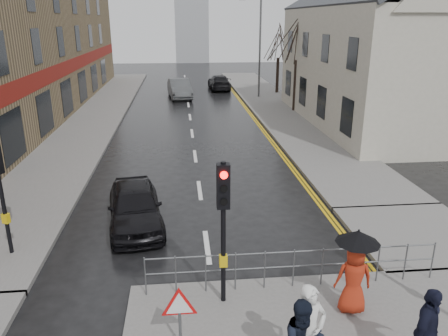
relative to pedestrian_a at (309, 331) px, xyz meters
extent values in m
plane|color=black|center=(-1.51, 2.13, -1.05)|extent=(120.00, 120.00, 0.00)
cube|color=#605E5B|center=(-8.01, 25.13, -0.98)|extent=(4.00, 44.00, 0.14)
cube|color=#605E5B|center=(4.99, 27.13, -0.98)|extent=(4.00, 40.00, 0.14)
cube|color=#605E5B|center=(4.99, 5.13, -0.98)|extent=(4.00, 4.20, 0.14)
cube|color=#89704F|center=(-13.51, 24.13, 3.95)|extent=(8.00, 42.00, 10.00)
cube|color=beige|center=(10.49, 20.13, 2.45)|extent=(9.00, 16.00, 7.00)
cube|color=#989BA0|center=(-0.01, 64.13, 7.95)|extent=(5.00, 5.00, 18.00)
cylinder|color=black|center=(-1.31, 2.33, 0.79)|extent=(0.11, 0.11, 3.40)
cube|color=black|center=(-1.31, 2.33, 1.94)|extent=(0.28, 0.22, 1.00)
cylinder|color=#FF0C07|center=(-1.31, 2.19, 2.24)|extent=(0.16, 0.04, 0.16)
cylinder|color=black|center=(-1.31, 2.19, 1.94)|extent=(0.16, 0.04, 0.16)
cylinder|color=black|center=(-1.31, 2.19, 1.64)|extent=(0.16, 0.04, 0.16)
cube|color=gold|center=(-1.31, 2.33, 0.14)|extent=(0.18, 0.14, 0.28)
cylinder|color=black|center=(-7.01, 5.13, 0.79)|extent=(0.11, 0.11, 3.40)
cylinder|color=black|center=(-6.96, 5.26, 1.64)|extent=(0.16, 0.09, 0.16)
cube|color=gold|center=(-7.01, 5.13, 0.14)|extent=(0.22, 0.19, 0.28)
cylinder|color=#595B5E|center=(-3.11, 2.73, -0.41)|extent=(0.04, 0.04, 1.00)
cylinder|color=#595B5E|center=(3.99, 2.73, -0.41)|extent=(0.04, 0.04, 1.00)
cylinder|color=#595B5E|center=(0.44, 2.73, 0.04)|extent=(7.10, 0.04, 0.04)
cylinder|color=#595B5E|center=(0.44, 2.73, -0.36)|extent=(7.10, 0.04, 0.04)
cylinder|color=#595B5E|center=(-2.31, 0.93, -0.49)|extent=(0.06, 0.06, 0.85)
cylinder|color=red|center=(-2.31, 0.93, 0.04)|extent=(0.80, 0.03, 0.80)
cylinder|color=white|center=(-2.31, 0.91, 0.04)|extent=(0.60, 0.03, 0.60)
cylinder|color=#595B5E|center=(4.49, 30.13, 3.09)|extent=(0.16, 0.16, 8.00)
cylinder|color=black|center=(5.99, 24.13, 0.84)|extent=(0.26, 0.26, 3.50)
cylinder|color=black|center=(6.49, 32.13, 0.59)|extent=(0.26, 0.26, 3.00)
imported|color=silver|center=(0.00, 0.00, 0.00)|extent=(0.76, 0.60, 1.83)
imported|color=#A62813|center=(1.50, 1.68, -0.09)|extent=(0.86, 0.62, 1.64)
cylinder|color=black|center=(1.50, 1.68, 0.01)|extent=(0.02, 0.02, 1.84)
cone|color=black|center=(1.50, 1.68, 0.93)|extent=(0.96, 0.96, 0.28)
imported|color=black|center=(2.10, -0.21, -0.03)|extent=(1.06, 1.02, 1.77)
imported|color=black|center=(-3.71, 6.77, -0.36)|extent=(2.19, 4.27, 1.39)
imported|color=#424447|center=(-2.15, 30.87, -0.27)|extent=(2.20, 4.93, 1.57)
imported|color=black|center=(1.59, 35.11, -0.37)|extent=(1.96, 4.71, 1.36)
camera|label=1|loc=(-2.17, -6.25, 5.30)|focal=35.00mm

